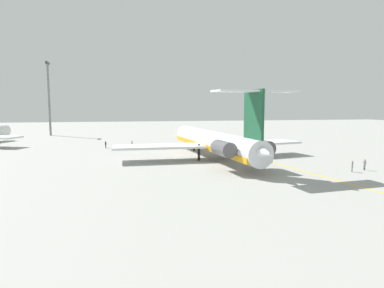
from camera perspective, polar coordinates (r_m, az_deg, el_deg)
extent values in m
plane|color=#9E9E99|center=(70.55, 8.27, -1.79)|extent=(306.06, 306.06, 0.00)
cylinder|color=silver|center=(64.38, 3.49, 0.44)|extent=(37.46, 8.06, 3.97)
cone|color=silver|center=(81.96, -1.19, 1.75)|extent=(4.53, 4.25, 3.81)
cone|color=silver|center=(47.56, 11.58, -1.38)|extent=(6.13, 4.00, 3.38)
cube|color=orange|center=(64.48, 3.49, -0.35)|extent=(36.64, 8.05, 0.87)
cube|color=silver|center=(62.35, -5.63, -0.42)|extent=(6.30, 16.59, 0.40)
cube|color=silver|center=(69.52, 11.16, 0.20)|extent=(9.60, 17.50, 0.40)
cylinder|color=#515156|center=(51.34, 5.31, -0.77)|extent=(5.19, 2.84, 2.30)
cube|color=silver|center=(51.61, 6.02, -0.74)|extent=(3.10, 1.59, 0.48)
cylinder|color=#515156|center=(54.13, 11.56, -0.50)|extent=(5.19, 2.84, 2.30)
cube|color=silver|center=(53.80, 10.91, -0.53)|extent=(3.10, 1.59, 0.48)
cube|color=#195133|center=(49.33, 10.31, 4.93)|extent=(5.39, 0.99, 7.04)
cube|color=silver|center=(47.57, 7.19, 8.82)|extent=(4.34, 6.17, 0.28)
cube|color=silver|center=(50.56, 13.84, 8.55)|extent=(4.34, 6.17, 0.28)
cylinder|color=black|center=(75.25, 0.37, -0.05)|extent=(0.44, 0.44, 3.01)
cylinder|color=black|center=(62.37, 1.17, -1.41)|extent=(0.44, 0.44, 3.01)
cylinder|color=black|center=(64.67, 6.51, -1.17)|extent=(0.44, 0.44, 3.01)
cone|color=white|center=(112.86, -28.84, 2.01)|extent=(4.13, 4.39, 3.50)
cylinder|color=black|center=(82.27, -10.07, -0.37)|extent=(0.10, 0.10, 0.81)
cylinder|color=black|center=(82.16, -10.01, -0.38)|extent=(0.10, 0.10, 0.81)
cylinder|color=gray|center=(82.14, -10.05, 0.13)|extent=(0.27, 0.27, 0.64)
sphere|color=#8C6647|center=(82.09, -10.05, 0.44)|extent=(0.25, 0.25, 0.25)
cylinder|color=gray|center=(82.27, -10.13, 0.16)|extent=(0.07, 0.07, 0.55)
cylinder|color=gray|center=(81.99, -9.97, 0.14)|extent=(0.07, 0.07, 0.55)
cylinder|color=black|center=(59.60, 26.90, -3.54)|extent=(0.11, 0.11, 0.85)
cylinder|color=black|center=(59.54, 27.03, -3.55)|extent=(0.11, 0.11, 0.85)
cylinder|color=gray|center=(59.45, 27.00, -2.82)|extent=(0.29, 0.29, 0.67)
sphere|color=tan|center=(59.38, 27.03, -2.37)|extent=(0.27, 0.27, 0.27)
cylinder|color=gray|center=(59.53, 26.84, -2.77)|extent=(0.08, 0.08, 0.57)
cylinder|color=gray|center=(59.37, 27.17, -2.81)|extent=(0.08, 0.08, 0.57)
cylinder|color=black|center=(57.29, 25.29, -3.86)|extent=(0.10, 0.10, 0.80)
cylinder|color=black|center=(57.15, 25.27, -3.88)|extent=(0.10, 0.10, 0.80)
cylinder|color=gray|center=(57.10, 25.31, -3.16)|extent=(0.27, 0.27, 0.64)
sphere|color=#8C6647|center=(57.04, 25.34, -2.72)|extent=(0.25, 0.25, 0.25)
cylinder|color=gray|center=(57.27, 25.34, -3.10)|extent=(0.07, 0.07, 0.54)
cylinder|color=gray|center=(56.92, 25.29, -3.15)|extent=(0.07, 0.07, 0.54)
cylinder|color=black|center=(83.13, -14.24, -0.41)|extent=(0.10, 0.10, 0.78)
cylinder|color=black|center=(83.05, -14.32, -0.42)|extent=(0.10, 0.10, 0.78)
cylinder|color=#262628|center=(83.01, -14.29, 0.07)|extent=(0.26, 0.26, 0.62)
sphere|color=brown|center=(82.96, -14.30, 0.37)|extent=(0.24, 0.24, 0.24)
cylinder|color=#262628|center=(83.10, -14.19, 0.10)|extent=(0.07, 0.07, 0.53)
cylinder|color=#262628|center=(82.91, -14.39, 0.08)|extent=(0.07, 0.07, 0.53)
cone|color=#EA590F|center=(90.49, 7.46, 0.21)|extent=(0.40, 0.40, 0.55)
cube|color=gold|center=(67.37, 10.30, -2.22)|extent=(108.06, 17.37, 0.01)
cylinder|color=slate|center=(124.25, -22.86, 6.79)|extent=(0.70, 0.70, 23.69)
cube|color=#424244|center=(125.04, -23.12, 12.45)|extent=(4.00, 0.60, 0.60)
cube|color=#2D2D30|center=(123.54, -23.25, 12.36)|extent=(0.70, 0.50, 0.44)
cube|color=#2D2D30|center=(126.46, -22.97, 12.22)|extent=(0.70, 0.50, 0.44)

